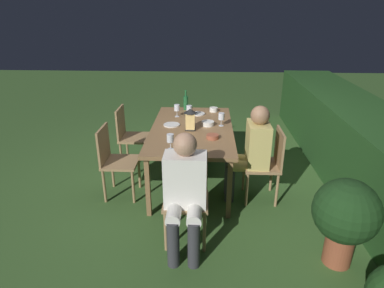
{
  "coord_description": "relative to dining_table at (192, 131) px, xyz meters",
  "views": [
    {
      "loc": [
        3.87,
        0.18,
        2.14
      ],
      "look_at": [
        0.0,
        0.0,
        0.52
      ],
      "focal_mm": 30.81,
      "sensor_mm": 36.0,
      "label": 1
    }
  ],
  "objects": [
    {
      "name": "person_in_cream",
      "position": [
        1.33,
        0.0,
        -0.06
      ],
      "size": [
        0.48,
        0.38,
        1.15
      ],
      "color": "white",
      "rests_on": "ground"
    },
    {
      "name": "wine_glass_d",
      "position": [
        0.69,
        -0.19,
        0.17
      ],
      "size": [
        0.08,
        0.08,
        0.17
      ],
      "color": "silver",
      "rests_on": "dining_table"
    },
    {
      "name": "chair_side_left_a",
      "position": [
        -0.4,
        -0.9,
        -0.21
      ],
      "size": [
        0.42,
        0.4,
        0.87
      ],
      "color": "#9E7A51",
      "rests_on": "ground"
    },
    {
      "name": "bowl_salad",
      "position": [
        -0.7,
        0.28,
        0.08
      ],
      "size": [
        0.12,
        0.12,
        0.06
      ],
      "color": "silver",
      "rests_on": "dining_table"
    },
    {
      "name": "bowl_olives",
      "position": [
        -0.09,
        0.2,
        0.08
      ],
      "size": [
        0.16,
        0.16,
        0.05
      ],
      "color": "silver",
      "rests_on": "dining_table"
    },
    {
      "name": "chair_head_far",
      "position": [
        1.14,
        0.0,
        -0.21
      ],
      "size": [
        0.4,
        0.42,
        0.87
      ],
      "color": "#9E7A51",
      "rests_on": "ground"
    },
    {
      "name": "chair_side_left_b",
      "position": [
        0.4,
        -0.9,
        -0.21
      ],
      "size": [
        0.42,
        0.4,
        0.87
      ],
      "color": "#9E7A51",
      "rests_on": "ground"
    },
    {
      "name": "bowl_bread",
      "position": [
        0.36,
        0.25,
        0.08
      ],
      "size": [
        0.14,
        0.14,
        0.05
      ],
      "color": "#9E5138",
      "rests_on": "dining_table"
    },
    {
      "name": "wine_glass_a",
      "position": [
        -0.08,
        0.37,
        0.17
      ],
      "size": [
        0.08,
        0.08,
        0.17
      ],
      "color": "silver",
      "rests_on": "dining_table"
    },
    {
      "name": "hedge_backdrop",
      "position": [
        0.0,
        2.17,
        -0.21
      ],
      "size": [
        5.8,
        0.89,
        0.96
      ],
      "primitive_type": "cube",
      "color": "#234C1E",
      "rests_on": "ground"
    },
    {
      "name": "plate_b",
      "position": [
        -0.07,
        -0.26,
        0.06
      ],
      "size": [
        0.21,
        0.21,
        0.01
      ],
      "primitive_type": "cylinder",
      "color": "silver",
      "rests_on": "dining_table"
    },
    {
      "name": "chair_side_right_b",
      "position": [
        0.4,
        0.9,
        -0.21
      ],
      "size": [
        0.42,
        0.4,
        0.87
      ],
      "color": "#9E7A51",
      "rests_on": "ground"
    },
    {
      "name": "dining_table",
      "position": [
        0.0,
        0.0,
        0.0
      ],
      "size": [
        1.78,
        1.01,
        0.75
      ],
      "color": "olive",
      "rests_on": "ground"
    },
    {
      "name": "plate_a",
      "position": [
        -0.56,
        0.05,
        0.06
      ],
      "size": [
        0.2,
        0.2,
        0.01
      ],
      "primitive_type": "cylinder",
      "color": "white",
      "rests_on": "dining_table"
    },
    {
      "name": "potted_plant_by_hedge",
      "position": [
        1.47,
        1.37,
        -0.19
      ],
      "size": [
        0.56,
        0.56,
        0.83
      ],
      "color": "brown",
      "rests_on": "ground"
    },
    {
      "name": "person_in_mustard",
      "position": [
        0.4,
        0.7,
        -0.06
      ],
      "size": [
        0.38,
        0.47,
        1.15
      ],
      "color": "tan",
      "rests_on": "ground"
    },
    {
      "name": "ground_plane",
      "position": [
        0.0,
        0.0,
        -0.69
      ],
      "size": [
        16.0,
        16.0,
        0.0
      ],
      "primitive_type": "plane",
      "color": "#385B28"
    },
    {
      "name": "wine_glass_b",
      "position": [
        -0.4,
        -0.06,
        0.17
      ],
      "size": [
        0.08,
        0.08,
        0.17
      ],
      "color": "silver",
      "rests_on": "dining_table"
    },
    {
      "name": "lantern_centerpiece",
      "position": [
        0.08,
        -0.02,
        0.2
      ],
      "size": [
        0.15,
        0.15,
        0.27
      ],
      "color": "black",
      "rests_on": "dining_table"
    },
    {
      "name": "wine_glass_c",
      "position": [
        -0.44,
        -0.23,
        0.17
      ],
      "size": [
        0.08,
        0.08,
        0.17
      ],
      "color": "silver",
      "rests_on": "dining_table"
    },
    {
      "name": "green_bottle_on_table",
      "position": [
        -0.78,
        -0.13,
        0.16
      ],
      "size": [
        0.07,
        0.07,
        0.29
      ],
      "color": "#1E5B2D",
      "rests_on": "dining_table"
    }
  ]
}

